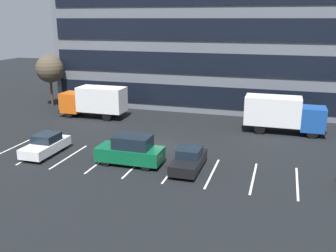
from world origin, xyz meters
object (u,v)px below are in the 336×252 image
(suv_forest, at_px, (131,151))
(sedan_black, at_px, (189,160))
(box_truck_blue, at_px, (283,113))
(box_truck_orange, at_px, (94,100))
(bare_tree, at_px, (50,69))
(sedan_white, at_px, (46,145))

(suv_forest, xyz_separation_m, sedan_black, (4.30, 0.20, -0.32))
(suv_forest, bearing_deg, sedan_black, 2.63)
(box_truck_blue, bearing_deg, suv_forest, -132.16)
(box_truck_orange, xyz_separation_m, bare_tree, (-7.61, 3.58, 2.63))
(box_truck_blue, distance_m, suv_forest, 15.56)
(sedan_white, relative_size, bare_tree, 0.72)
(box_truck_blue, distance_m, bare_tree, 27.38)
(sedan_white, height_order, suv_forest, suv_forest)
(sedan_white, distance_m, sedan_black, 11.51)
(sedan_black, relative_size, bare_tree, 0.70)
(box_truck_blue, height_order, sedan_black, box_truck_blue)
(box_truck_blue, relative_size, bare_tree, 1.18)
(sedan_black, bearing_deg, sedan_white, -179.34)
(box_truck_blue, height_order, suv_forest, box_truck_blue)
(suv_forest, height_order, bare_tree, bare_tree)
(box_truck_blue, height_order, bare_tree, bare_tree)
(bare_tree, bearing_deg, sedan_white, -58.26)
(box_truck_blue, distance_m, sedan_white, 21.05)
(sedan_black, bearing_deg, box_truck_orange, 139.25)
(box_truck_orange, bearing_deg, sedan_black, -40.75)
(sedan_white, bearing_deg, bare_tree, 121.74)
(box_truck_orange, height_order, sedan_black, box_truck_orange)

